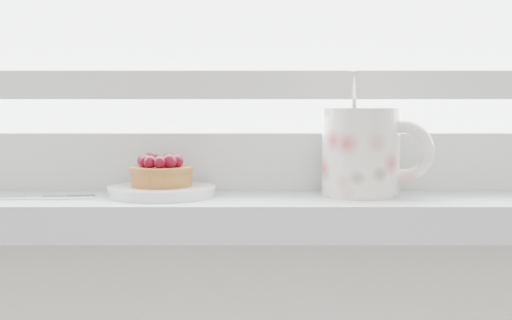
{
  "coord_description": "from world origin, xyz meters",
  "views": [
    {
      "loc": [
        0.04,
        1.07,
        1.04
      ],
      "look_at": [
        0.04,
        1.88,
        0.98
      ],
      "focal_mm": 50.0,
      "sensor_mm": 36.0,
      "label": 1
    }
  ],
  "objects_px": {
    "saucer": "(162,191)",
    "floral_mug": "(364,150)",
    "fork": "(12,198)",
    "raspberry_tart": "(161,171)"
  },
  "relations": [
    {
      "from": "saucer",
      "to": "raspberry_tart",
      "type": "distance_m",
      "value": 0.02
    },
    {
      "from": "floral_mug",
      "to": "fork",
      "type": "distance_m",
      "value": 0.4
    },
    {
      "from": "floral_mug",
      "to": "fork",
      "type": "height_order",
      "value": "floral_mug"
    },
    {
      "from": "saucer",
      "to": "floral_mug",
      "type": "distance_m",
      "value": 0.24
    },
    {
      "from": "saucer",
      "to": "floral_mug",
      "type": "relative_size",
      "value": 0.85
    },
    {
      "from": "saucer",
      "to": "fork",
      "type": "xyz_separation_m",
      "value": [
        -0.16,
        -0.03,
        -0.0
      ]
    },
    {
      "from": "saucer",
      "to": "fork",
      "type": "distance_m",
      "value": 0.17
    },
    {
      "from": "saucer",
      "to": "raspberry_tart",
      "type": "height_order",
      "value": "raspberry_tart"
    },
    {
      "from": "saucer",
      "to": "floral_mug",
      "type": "xyz_separation_m",
      "value": [
        0.23,
        0.01,
        0.05
      ]
    },
    {
      "from": "saucer",
      "to": "fork",
      "type": "relative_size",
      "value": 0.69
    }
  ]
}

